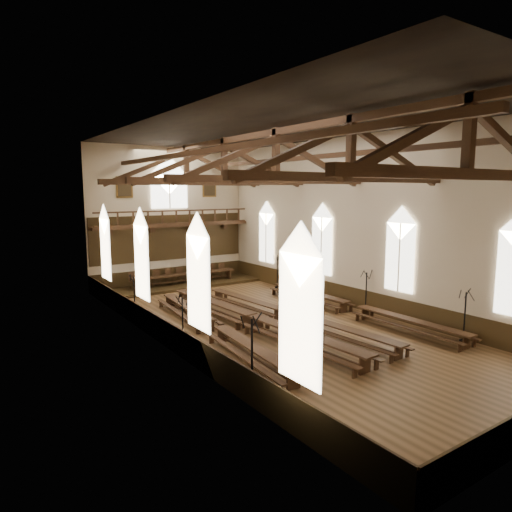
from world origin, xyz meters
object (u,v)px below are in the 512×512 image
(refectory_row_b, at_px, (252,319))
(refectory_row_c, at_px, (289,314))
(candelabrum_right_near, at_px, (464,326))
(dais, at_px, (185,285))
(candelabrum_left_far, at_px, (135,305))
(refectory_row_d, at_px, (354,307))
(candelabrum_right_far, at_px, (277,278))
(candelabrum_left_near, at_px, (252,371))
(candelabrum_right_mid, at_px, (366,300))
(high_table, at_px, (184,275))
(refectory_row_a, at_px, (216,326))
(candelabrum_left_mid, at_px, (183,334))

(refectory_row_b, xyz_separation_m, refectory_row_c, (2.16, -0.24, -0.07))
(candelabrum_right_near, bearing_deg, refectory_row_b, 134.84)
(dais, distance_m, candelabrum_left_far, 8.54)
(refectory_row_d, relative_size, candelabrum_right_far, 5.81)
(candelabrum_left_near, distance_m, candelabrum_left_far, 11.39)
(refectory_row_d, height_order, candelabrum_right_mid, candelabrum_right_mid)
(candelabrum_right_mid, bearing_deg, dais, 112.64)
(candelabrum_left_far, bearing_deg, candelabrum_right_near, -47.83)
(dais, distance_m, candelabrum_right_far, 6.74)
(refectory_row_c, height_order, high_table, high_table)
(high_table, bearing_deg, refectory_row_a, -108.41)
(candelabrum_left_near, bearing_deg, candelabrum_right_near, -4.47)
(dais, height_order, candelabrum_right_mid, candelabrum_right_mid)
(candelabrum_left_near, bearing_deg, refectory_row_c, 43.14)
(candelabrum_right_far, bearing_deg, candelabrum_left_near, -129.81)
(refectory_row_b, distance_m, candelabrum_left_near, 7.40)
(refectory_row_a, distance_m, dais, 11.96)
(dais, relative_size, high_table, 1.45)
(candelabrum_left_near, distance_m, candelabrum_right_mid, 12.19)
(refectory_row_b, xyz_separation_m, candelabrum_right_mid, (6.97, -1.10, 0.18))
(dais, distance_m, high_table, 0.72)
(candelabrum_right_mid, bearing_deg, high_table, 112.64)
(high_table, relative_size, candelabrum_right_near, 3.20)
(high_table, relative_size, candelabrum_left_near, 2.77)
(dais, relative_size, candelabrum_left_mid, 4.60)
(refectory_row_b, relative_size, candelabrum_right_mid, 5.96)
(high_table, bearing_deg, candelabrum_right_near, -74.19)
(refectory_row_c, distance_m, candelabrum_right_mid, 4.89)
(refectory_row_c, distance_m, dais, 11.65)
(refectory_row_d, height_order, high_table, high_table)
(candelabrum_left_near, relative_size, candelabrum_right_mid, 1.15)
(high_table, distance_m, candelabrum_left_near, 18.50)
(refectory_row_a, height_order, candelabrum_right_mid, candelabrum_right_mid)
(candelabrum_right_far, bearing_deg, refectory_row_b, -134.13)
(refectory_row_c, xyz_separation_m, candelabrum_left_mid, (-6.29, -0.54, 0.26))
(candelabrum_right_mid, distance_m, candelabrum_right_far, 8.28)
(refectory_row_b, distance_m, dais, 11.54)
(refectory_row_b, xyz_separation_m, candelabrum_left_near, (-4.13, -6.13, 0.30))
(high_table, height_order, candelabrum_right_far, candelabrum_right_far)
(candelabrum_left_far, bearing_deg, refectory_row_c, -41.10)
(refectory_row_c, height_order, candelabrum_right_near, candelabrum_right_near)
(candelabrum_left_near, height_order, candelabrum_left_far, candelabrum_left_near)
(candelabrum_right_near, bearing_deg, refectory_row_d, 98.34)
(refectory_row_a, relative_size, refectory_row_b, 0.94)
(dais, bearing_deg, refectory_row_c, -88.01)
(refectory_row_a, relative_size, candelabrum_left_mid, 5.62)
(dais, bearing_deg, candelabrum_right_near, -74.19)
(candelabrum_left_mid, relative_size, candelabrum_left_far, 1.01)
(refectory_row_d, distance_m, candelabrum_right_far, 8.29)
(refectory_row_d, xyz_separation_m, candelabrum_right_near, (0.87, -5.95, 0.25))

